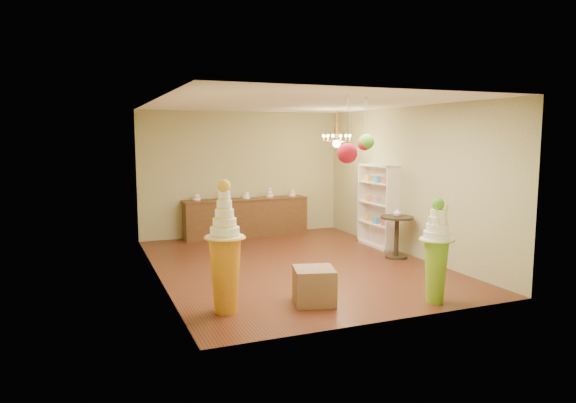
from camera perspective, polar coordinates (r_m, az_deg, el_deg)
name	(u,v)px	position (r m, az deg, el deg)	size (l,w,h in m)	color
floor	(293,264)	(9.80, 0.61, -6.97)	(6.50, 6.50, 0.00)	#522516
ceiling	(294,104)	(9.52, 0.64, 10.82)	(6.50, 6.50, 0.00)	white
wall_back	(242,174)	(12.59, -5.09, 3.09)	(5.00, 0.04, 3.00)	tan
wall_front	(391,208)	(6.68, 11.42, -0.70)	(5.00, 0.04, 3.00)	tan
wall_left	(156,191)	(8.89, -14.43, 1.16)	(0.04, 6.50, 3.00)	tan
wall_right	(406,181)	(10.75, 13.03, 2.22)	(0.04, 6.50, 3.00)	tan
pedestal_green	(436,258)	(7.76, 16.13, -6.03)	(0.54, 0.54, 1.53)	#82BE2A
pedestal_orange	(225,263)	(7.10, -6.99, -6.75)	(0.70, 0.70, 1.84)	orange
burlap_riser	(314,286)	(7.53, 2.92, -9.33)	(0.57, 0.57, 0.52)	#836247
sideboard	(246,217)	(12.44, -4.66, -1.70)	(3.04, 0.54, 1.16)	#54331A
shelving_unit	(378,206)	(11.39, 9.97, -0.46)	(0.33, 1.20, 1.80)	#F2E0D1
round_table	(397,231)	(10.41, 11.99, -3.24)	(0.71, 0.71, 0.84)	black
vase	(397,212)	(10.35, 12.05, -1.18)	(0.16, 0.16, 0.16)	#F2E0D1
pom_red_left	(347,153)	(7.32, 6.60, 5.35)	(0.29, 0.29, 0.97)	#463B32
pom_green_mid	(367,142)	(7.85, 8.72, 6.60)	(0.24, 0.24, 0.79)	#463B32
pom_red_right	(365,143)	(7.86, 8.51, 6.40)	(0.21, 0.21, 0.81)	#463B32
chandelier	(337,141)	(11.37, 5.43, 6.69)	(0.81, 0.81, 0.85)	#DE884E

